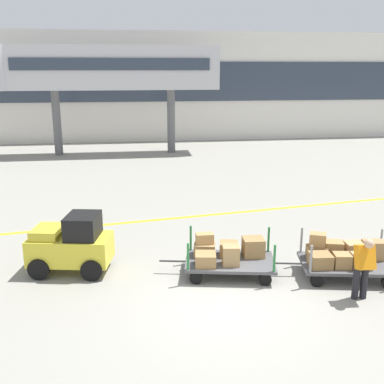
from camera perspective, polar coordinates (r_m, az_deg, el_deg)
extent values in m
plane|color=gray|center=(10.83, 3.87, -13.85)|extent=(120.00, 120.00, 0.00)
cube|color=yellow|center=(17.17, 4.08, -2.68)|extent=(21.66, 3.58, 0.01)
cube|color=silver|center=(35.35, -4.69, 12.91)|extent=(57.51, 2.40, 7.85)
cube|color=#2D3847|center=(34.09, -4.58, 13.49)|extent=(54.63, 0.12, 2.80)
cube|color=#B7B7BC|center=(29.28, -9.83, 14.97)|extent=(12.85, 2.20, 2.60)
cube|color=#2D3847|center=(28.14, -9.92, 15.37)|extent=(11.56, 0.08, 0.70)
cylinder|color=#59595B|center=(29.78, -16.42, 8.22)|extent=(0.50, 0.50, 3.98)
cylinder|color=#59595B|center=(29.57, -2.61, 8.77)|extent=(0.50, 0.50, 3.98)
cube|color=gold|center=(12.61, -14.83, -6.85)|extent=(2.27, 1.47, 0.70)
cube|color=black|center=(12.28, -13.40, -4.11)|extent=(0.97, 1.12, 0.60)
cube|color=gold|center=(12.63, -17.48, -4.73)|extent=(0.86, 1.05, 0.24)
cylinder|color=black|center=(13.41, -16.87, -7.27)|extent=(0.58, 0.28, 0.56)
cylinder|color=black|center=(12.51, -18.46, -9.05)|extent=(0.58, 0.28, 0.56)
cylinder|color=black|center=(13.02, -11.16, -7.56)|extent=(0.58, 0.28, 0.56)
cylinder|color=black|center=(12.10, -12.34, -9.45)|extent=(0.58, 0.28, 0.56)
cube|color=#4C4C4F|center=(12.15, 4.72, -8.60)|extent=(2.52, 1.80, 0.08)
cylinder|color=#237033|center=(12.61, -0.16, -5.74)|extent=(0.06, 0.06, 0.70)
cylinder|color=#237033|center=(11.41, -0.50, -8.03)|extent=(0.06, 0.06, 0.70)
cylinder|color=#237033|center=(12.68, 9.48, -5.83)|extent=(0.06, 0.06, 0.70)
cylinder|color=#237033|center=(11.49, 10.20, -8.11)|extent=(0.06, 0.06, 0.70)
cylinder|color=black|center=(12.78, 0.71, -8.31)|extent=(0.33, 0.16, 0.32)
cylinder|color=black|center=(11.69, 0.49, -10.62)|extent=(0.33, 0.16, 0.32)
cylinder|color=black|center=(12.83, 8.52, -8.37)|extent=(0.33, 0.16, 0.32)
cylinder|color=black|center=(11.76, 9.07, -10.67)|extent=(0.33, 0.16, 0.32)
cylinder|color=#333333|center=(12.20, -2.42, -8.57)|extent=(0.70, 0.18, 0.05)
cube|color=#9E7A4C|center=(12.32, 1.57, -7.13)|extent=(0.64, 0.59, 0.34)
cube|color=olive|center=(11.73, 1.69, -8.38)|extent=(0.59, 0.58, 0.33)
cube|color=olive|center=(12.36, 4.59, -7.04)|extent=(0.56, 0.54, 0.38)
cube|color=#9E7A4C|center=(11.77, 4.85, -7.84)|extent=(0.46, 0.42, 0.51)
cube|color=olive|center=(12.38, 7.62, -6.80)|extent=(0.58, 0.54, 0.49)
cube|color=#A87F4C|center=(12.21, 1.58, -5.78)|extent=(0.47, 0.28, 0.28)
cube|color=#4C4C4F|center=(12.62, 18.62, -8.46)|extent=(2.52, 1.80, 0.08)
cylinder|color=gray|center=(12.81, 13.43, -5.82)|extent=(0.06, 0.06, 0.70)
cylinder|color=gray|center=(11.64, 14.56, -8.07)|extent=(0.06, 0.06, 0.70)
cylinder|color=gray|center=(13.37, 22.42, -5.69)|extent=(0.06, 0.06, 0.70)
cylinder|color=black|center=(13.03, 14.16, -8.32)|extent=(0.33, 0.16, 0.32)
cylinder|color=black|center=(11.97, 15.25, -10.56)|extent=(0.33, 0.16, 0.32)
cylinder|color=black|center=(13.47, 21.45, -8.13)|extent=(0.33, 0.16, 0.32)
cylinder|color=#333333|center=(12.30, 11.80, -8.68)|extent=(0.70, 0.18, 0.05)
cube|color=olive|center=(12.61, 15.24, -7.20)|extent=(0.61, 0.51, 0.33)
cube|color=olive|center=(12.08, 15.65, -8.18)|extent=(0.57, 0.55, 0.35)
cube|color=#A87F4C|center=(12.72, 17.18, -6.84)|extent=(0.55, 0.50, 0.45)
cube|color=#A87F4C|center=(12.21, 18.13, -8.10)|extent=(0.48, 0.46, 0.36)
cube|color=tan|center=(12.83, 19.46, -6.87)|extent=(0.49, 0.45, 0.45)
cube|color=tan|center=(12.30, 20.29, -8.04)|extent=(0.50, 0.42, 0.39)
cube|color=#9E7A4C|center=(12.99, 21.59, -6.70)|extent=(0.60, 0.46, 0.49)
cube|color=#A87F4C|center=(12.49, 15.35, -5.75)|extent=(0.52, 0.47, 0.36)
cylinder|color=black|center=(11.56, 19.70, -10.52)|extent=(0.16, 0.16, 0.82)
cylinder|color=black|center=(11.64, 20.60, -10.41)|extent=(0.16, 0.16, 0.82)
cube|color=orange|center=(11.25, 20.68, -7.56)|extent=(0.41, 0.43, 0.61)
sphere|color=tan|center=(11.02, 21.13, -6.02)|extent=(0.22, 0.22, 0.22)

